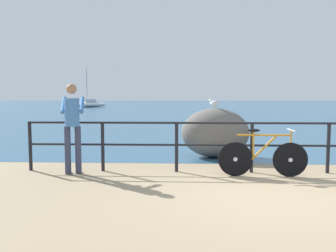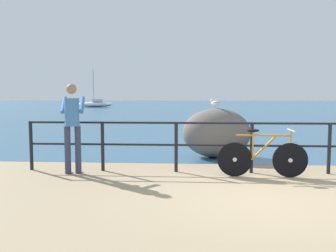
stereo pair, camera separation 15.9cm
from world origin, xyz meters
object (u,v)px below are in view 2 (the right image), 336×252
object	(u,v)px
person_at_railing	(72,124)
sailboat	(95,104)
seagull	(215,103)
breakwater_boulder_main	(216,133)
bicycle	(263,157)

from	to	relation	value
person_at_railing	sailboat	bearing A→B (deg)	1.52
seagull	breakwater_boulder_main	bearing A→B (deg)	-147.77
bicycle	breakwater_boulder_main	size ratio (longest dim) A/B	1.00
bicycle	person_at_railing	world-z (taller)	person_at_railing
breakwater_boulder_main	person_at_railing	bearing A→B (deg)	-146.17
person_at_railing	breakwater_boulder_main	distance (m)	3.61
person_at_railing	bicycle	bearing A→B (deg)	-104.31
bicycle	breakwater_boulder_main	distance (m)	2.21
sailboat	breakwater_boulder_main	bearing A→B (deg)	101.47
seagull	bicycle	bearing A→B (deg)	156.93
seagull	sailboat	xyz separation A→B (m)	(-12.76, 35.31, -0.94)
person_at_railing	sailboat	distance (m)	38.59
bicycle	seagull	distance (m)	2.42
bicycle	person_at_railing	distance (m)	3.76
bicycle	breakwater_boulder_main	bearing A→B (deg)	110.15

